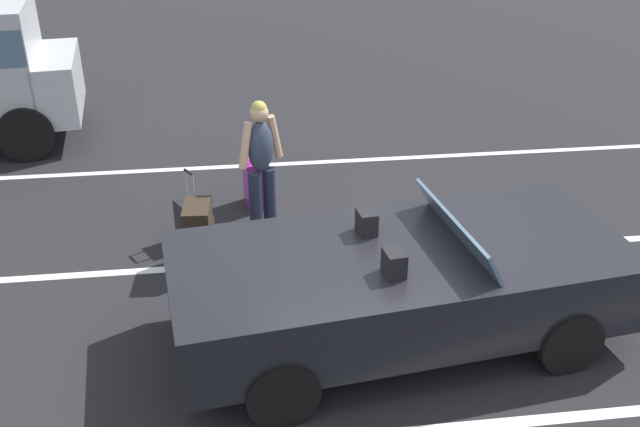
% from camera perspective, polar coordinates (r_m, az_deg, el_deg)
% --- Properties ---
extents(ground_plane, '(80.00, 80.00, 0.00)m').
position_cam_1_polar(ground_plane, '(6.91, 6.07, -9.60)').
color(ground_plane, black).
extents(lot_line_mid, '(18.00, 0.12, 0.01)m').
position_cam_1_polar(lot_line_mid, '(8.08, 3.83, -3.43)').
color(lot_line_mid, silver).
rests_on(lot_line_mid, ground_plane).
extents(lot_line_far, '(18.00, 0.12, 0.01)m').
position_cam_1_polar(lot_line_far, '(10.45, 1.11, 4.16)').
color(lot_line_far, silver).
rests_on(lot_line_far, ground_plane).
extents(convertible_car, '(4.33, 2.28, 1.24)m').
position_cam_1_polar(convertible_car, '(6.64, 8.02, -5.24)').
color(convertible_car, black).
rests_on(convertible_car, ground_plane).
extents(suitcase_large_black, '(0.33, 0.50, 0.74)m').
position_cam_1_polar(suitcase_large_black, '(7.83, -9.59, -1.78)').
color(suitcase_large_black, '#2D2319').
rests_on(suitcase_large_black, ground_plane).
extents(suitcase_medium_bright, '(0.29, 0.43, 0.98)m').
position_cam_1_polar(suitcase_medium_bright, '(9.10, -5.22, 2.50)').
color(suitcase_medium_bright, '#991E8C').
rests_on(suitcase_medium_bright, ground_plane).
extents(suitcase_small_carryon, '(0.34, 0.39, 0.88)m').
position_cam_1_polar(suitcase_small_carryon, '(8.38, -10.42, -0.65)').
color(suitcase_small_carryon, black).
rests_on(suitcase_small_carryon, ground_plane).
extents(traveler_person, '(0.55, 0.41, 1.65)m').
position_cam_1_polar(traveler_person, '(8.13, -4.71, 4.11)').
color(traveler_person, '#1E2338').
rests_on(traveler_person, ground_plane).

